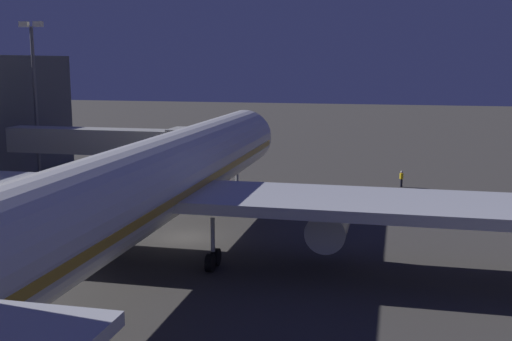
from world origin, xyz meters
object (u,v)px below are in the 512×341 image
Objects in this scene: traffic_cone_nose_port at (269,184)px; traffic_cone_nose_starboard at (230,182)px; apron_floodlight_mast at (35,89)px; ground_crew_by_belt_loader at (401,178)px; airliner_at_gate at (146,187)px; jet_bridge at (119,142)px.

traffic_cone_nose_port and traffic_cone_nose_starboard have the same top height.
apron_floodlight_mast reaches higher than traffic_cone_nose_starboard.
ground_crew_by_belt_loader is (-41.93, -3.47, -9.49)m from apron_floodlight_mast.
traffic_cone_nose_port is (-2.20, -29.10, -5.28)m from airliner_at_gate.
traffic_cone_nose_starboard is (4.40, 0.00, 0.00)m from traffic_cone_nose_port.
jet_bridge reaches higher than traffic_cone_nose_starboard.
airliner_at_gate reaches higher than traffic_cone_nose_starboard.
ground_crew_by_belt_loader is 14.53m from traffic_cone_nose_port.
ground_crew_by_belt_loader is (-27.62, -11.86, -4.67)m from jet_bridge.
jet_bridge is 17.02m from traffic_cone_nose_port.
apron_floodlight_mast is 32.89× the size of traffic_cone_nose_port.
apron_floodlight_mast is 10.00× the size of ground_crew_by_belt_loader.
airliner_at_gate is at bearing 62.77° from ground_crew_by_belt_loader.
apron_floodlight_mast is at bearing 4.73° from ground_crew_by_belt_loader.
apron_floodlight_mast is at bearing 1.31° from traffic_cone_nose_port.
ground_crew_by_belt_loader is (-16.43, -31.94, -4.56)m from airliner_at_gate.
traffic_cone_nose_port is (-27.70, -0.63, -10.21)m from apron_floodlight_mast.
ground_crew_by_belt_loader is at bearing -171.35° from traffic_cone_nose_starboard.
jet_bridge is at bearing 45.11° from traffic_cone_nose_starboard.
airliner_at_gate is at bearing 85.68° from traffic_cone_nose_port.
jet_bridge is at bearing 33.98° from traffic_cone_nose_port.
ground_crew_by_belt_loader reaches higher than traffic_cone_nose_starboard.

